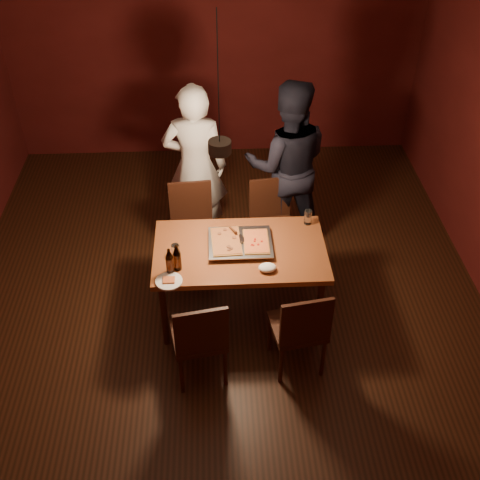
{
  "coord_description": "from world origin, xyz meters",
  "views": [
    {
      "loc": [
        -0.05,
        -4.05,
        4.06
      ],
      "look_at": [
        0.15,
        -0.02,
        0.85
      ],
      "focal_mm": 45.0,
      "sensor_mm": 36.0,
      "label": 1
    }
  ],
  "objects_px": {
    "chair_far_right": "(272,215)",
    "plate_slice": "(169,281)",
    "pendant_lamp": "(220,146)",
    "diner_white": "(195,167)",
    "beer_bottle_a": "(170,261)",
    "chair_near_right": "(301,325)",
    "dining_table": "(240,255)",
    "pizza_tray": "(240,244)",
    "beer_bottle_b": "(177,257)",
    "diner_dark": "(287,165)",
    "chair_near_left": "(200,335)",
    "chair_far_left": "(192,218)"
  },
  "relations": [
    {
      "from": "pizza_tray",
      "to": "beer_bottle_b",
      "type": "bearing_deg",
      "value": -151.49
    },
    {
      "from": "chair_far_right",
      "to": "pendant_lamp",
      "type": "bearing_deg",
      "value": 48.12
    },
    {
      "from": "chair_far_right",
      "to": "diner_white",
      "type": "relative_size",
      "value": 0.27
    },
    {
      "from": "pendant_lamp",
      "to": "diner_dark",
      "type": "bearing_deg",
      "value": 58.18
    },
    {
      "from": "diner_white",
      "to": "diner_dark",
      "type": "height_order",
      "value": "diner_dark"
    },
    {
      "from": "chair_far_right",
      "to": "plate_slice",
      "type": "distance_m",
      "value": 1.53
    },
    {
      "from": "chair_far_left",
      "to": "chair_far_right",
      "type": "relative_size",
      "value": 1.0
    },
    {
      "from": "chair_near_left",
      "to": "dining_table",
      "type": "bearing_deg",
      "value": 55.82
    },
    {
      "from": "pizza_tray",
      "to": "diner_white",
      "type": "relative_size",
      "value": 0.31
    },
    {
      "from": "pizza_tray",
      "to": "plate_slice",
      "type": "relative_size",
      "value": 2.49
    },
    {
      "from": "pendant_lamp",
      "to": "chair_far_right",
      "type": "bearing_deg",
      "value": 55.87
    },
    {
      "from": "chair_near_right",
      "to": "beer_bottle_a",
      "type": "xyz_separation_m",
      "value": [
        -1.04,
        0.45,
        0.34
      ]
    },
    {
      "from": "chair_far_right",
      "to": "plate_slice",
      "type": "relative_size",
      "value": 2.2
    },
    {
      "from": "pizza_tray",
      "to": "beer_bottle_b",
      "type": "relative_size",
      "value": 2.18
    },
    {
      "from": "pizza_tray",
      "to": "pendant_lamp",
      "type": "xyz_separation_m",
      "value": [
        -0.16,
        -0.02,
        0.99
      ]
    },
    {
      "from": "dining_table",
      "to": "pizza_tray",
      "type": "bearing_deg",
      "value": 84.38
    },
    {
      "from": "dining_table",
      "to": "pizza_tray",
      "type": "xyz_separation_m",
      "value": [
        0.0,
        0.04,
        0.1
      ]
    },
    {
      "from": "pizza_tray",
      "to": "plate_slice",
      "type": "bearing_deg",
      "value": -142.93
    },
    {
      "from": "pizza_tray",
      "to": "beer_bottle_b",
      "type": "xyz_separation_m",
      "value": [
        -0.53,
        -0.27,
        0.1
      ]
    },
    {
      "from": "chair_far_right",
      "to": "diner_white",
      "type": "bearing_deg",
      "value": -34.9
    },
    {
      "from": "diner_dark",
      "to": "pendant_lamp",
      "type": "distance_m",
      "value": 1.56
    },
    {
      "from": "beer_bottle_a",
      "to": "plate_slice",
      "type": "bearing_deg",
      "value": -94.33
    },
    {
      "from": "beer_bottle_b",
      "to": "pendant_lamp",
      "type": "bearing_deg",
      "value": 34.45
    },
    {
      "from": "diner_dark",
      "to": "diner_white",
      "type": "bearing_deg",
      "value": 0.88
    },
    {
      "from": "dining_table",
      "to": "beer_bottle_a",
      "type": "distance_m",
      "value": 0.68
    },
    {
      "from": "dining_table",
      "to": "chair_near_right",
      "type": "relative_size",
      "value": 3.09
    },
    {
      "from": "beer_bottle_a",
      "to": "diner_dark",
      "type": "relative_size",
      "value": 0.14
    },
    {
      "from": "chair_near_left",
      "to": "pendant_lamp",
      "type": "height_order",
      "value": "pendant_lamp"
    },
    {
      "from": "beer_bottle_a",
      "to": "chair_far_right",
      "type": "bearing_deg",
      "value": 48.14
    },
    {
      "from": "beer_bottle_a",
      "to": "beer_bottle_b",
      "type": "distance_m",
      "value": 0.07
    },
    {
      "from": "chair_near_right",
      "to": "pizza_tray",
      "type": "height_order",
      "value": "chair_near_right"
    },
    {
      "from": "chair_far_left",
      "to": "plate_slice",
      "type": "bearing_deg",
      "value": 77.39
    },
    {
      "from": "beer_bottle_b",
      "to": "plate_slice",
      "type": "relative_size",
      "value": 1.14
    },
    {
      "from": "chair_near_right",
      "to": "pendant_lamp",
      "type": "height_order",
      "value": "pendant_lamp"
    },
    {
      "from": "dining_table",
      "to": "chair_far_left",
      "type": "distance_m",
      "value": 0.89
    },
    {
      "from": "chair_near_left",
      "to": "pendant_lamp",
      "type": "bearing_deg",
      "value": 66.21
    },
    {
      "from": "chair_far_right",
      "to": "plate_slice",
      "type": "xyz_separation_m",
      "value": [
        -0.96,
        -1.17,
        0.22
      ]
    },
    {
      "from": "chair_far_left",
      "to": "pendant_lamp",
      "type": "relative_size",
      "value": 0.44
    },
    {
      "from": "chair_far_left",
      "to": "chair_near_left",
      "type": "relative_size",
      "value": 1.0
    },
    {
      "from": "pizza_tray",
      "to": "plate_slice",
      "type": "height_order",
      "value": "pizza_tray"
    },
    {
      "from": "pizza_tray",
      "to": "dining_table",
      "type": "bearing_deg",
      "value": -94.23
    },
    {
      "from": "dining_table",
      "to": "chair_near_left",
      "type": "distance_m",
      "value": 0.87
    },
    {
      "from": "plate_slice",
      "to": "chair_near_right",
      "type": "bearing_deg",
      "value": -17.51
    },
    {
      "from": "diner_dark",
      "to": "pendant_lamp",
      "type": "bearing_deg",
      "value": 61.07
    },
    {
      "from": "beer_bottle_b",
      "to": "diner_white",
      "type": "distance_m",
      "value": 1.4
    },
    {
      "from": "beer_bottle_b",
      "to": "pendant_lamp",
      "type": "height_order",
      "value": "pendant_lamp"
    },
    {
      "from": "chair_far_right",
      "to": "beer_bottle_b",
      "type": "bearing_deg",
      "value": 41.01
    },
    {
      "from": "beer_bottle_a",
      "to": "plate_slice",
      "type": "relative_size",
      "value": 1.12
    },
    {
      "from": "diner_dark",
      "to": "chair_near_left",
      "type": "bearing_deg",
      "value": 68.02
    },
    {
      "from": "dining_table",
      "to": "chair_far_left",
      "type": "bearing_deg",
      "value": 120.06
    }
  ]
}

